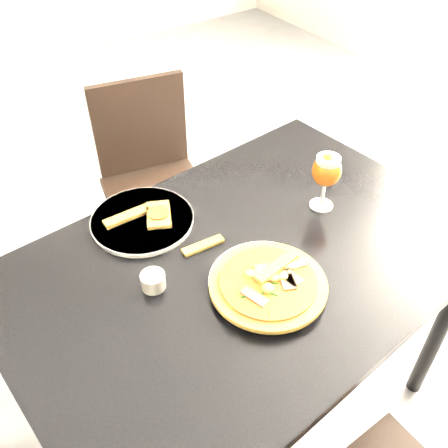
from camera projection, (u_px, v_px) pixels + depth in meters
ground at (212, 339)px, 1.96m from camera, size 6.00×6.00×0.00m
dining_table at (245, 282)px, 1.31m from camera, size 1.27×0.91×0.75m
chair_far at (153, 179)px, 1.99m from camera, size 0.45×0.45×0.83m
plate_main at (265, 282)px, 1.18m from camera, size 0.27×0.27×0.01m
pizza at (268, 283)px, 1.16m from camera, size 0.28×0.28×0.03m
plate_second at (142, 220)px, 1.35m from camera, size 0.28×0.28×0.01m
crust_scraps at (148, 215)px, 1.34m from camera, size 0.19×0.12×0.01m
loose_crust at (203, 246)px, 1.28m from camera, size 0.12×0.03×0.01m
sauce_cup at (153, 280)px, 1.16m from camera, size 0.06×0.06×0.04m
beer_glass at (327, 171)px, 1.32m from camera, size 0.08×0.08×0.17m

